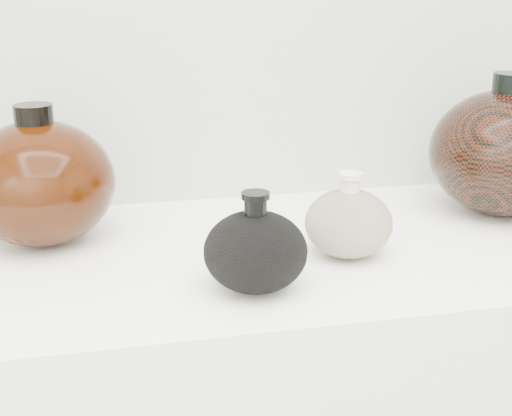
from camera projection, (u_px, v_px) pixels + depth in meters
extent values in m
cube|color=white|center=(263.00, 258.00, 1.05)|extent=(1.20, 0.50, 0.03)
ellipsoid|color=black|center=(255.00, 252.00, 0.90)|extent=(0.14, 0.14, 0.10)
cylinder|color=black|center=(255.00, 207.00, 0.88)|extent=(0.03, 0.03, 0.03)
cylinder|color=black|center=(255.00, 195.00, 0.88)|extent=(0.04, 0.04, 0.01)
ellipsoid|color=beige|center=(348.00, 223.00, 1.01)|extent=(0.13, 0.13, 0.10)
cylinder|color=#F2DAC6|center=(350.00, 185.00, 0.99)|extent=(0.03, 0.03, 0.03)
cylinder|color=#F2DAC6|center=(351.00, 175.00, 0.99)|extent=(0.04, 0.04, 0.01)
ellipsoid|color=black|center=(40.00, 183.00, 1.04)|extent=(0.28, 0.28, 0.18)
cylinder|color=black|center=(34.00, 117.00, 1.01)|extent=(0.07, 0.07, 0.03)
ellipsoid|color=black|center=(504.00, 153.00, 1.17)|extent=(0.25, 0.25, 0.21)
cylinder|color=black|center=(512.00, 85.00, 1.13)|extent=(0.06, 0.06, 0.04)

